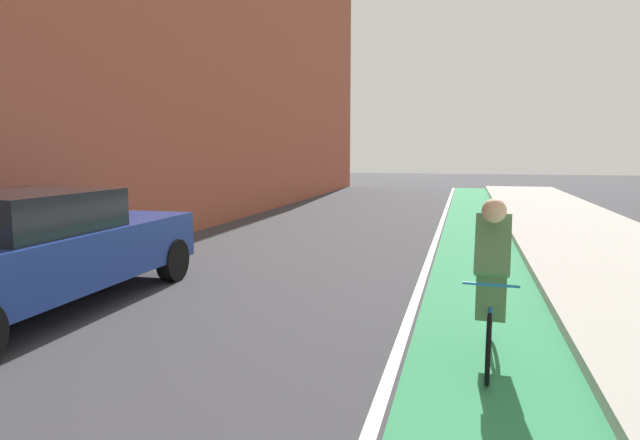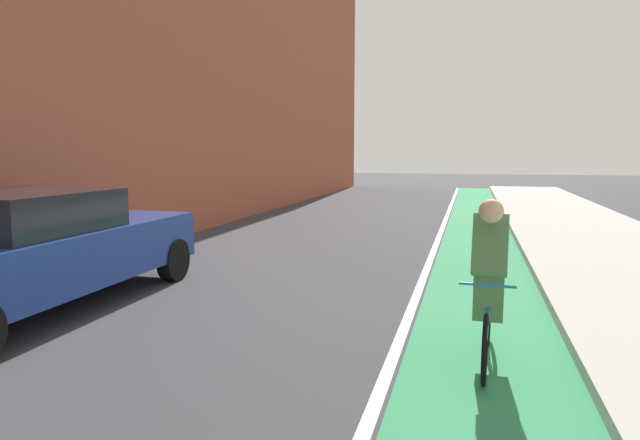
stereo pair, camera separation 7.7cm
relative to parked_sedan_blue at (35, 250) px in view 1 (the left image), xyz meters
name	(u,v)px [view 1 (the left image)]	position (x,y,z in m)	size (l,w,h in m)	color
ground_plane	(333,250)	(2.62, 5.17, -0.79)	(82.78, 82.78, 0.00)	#38383D
bike_lane_paint	(476,241)	(5.50, 7.17, -0.79)	(1.60, 37.63, 0.00)	#2D8451
lane_divider_stripe	(436,239)	(4.60, 7.17, -0.79)	(0.12, 37.63, 0.00)	white
sidewalk_right	(598,242)	(8.02, 7.17, -0.72)	(3.44, 37.63, 0.14)	#A8A59E
building_facade_left	(143,23)	(-2.85, 7.15, 4.48)	(4.15, 37.63, 10.53)	#9E4C38
parked_sedan_blue	(35,250)	(0.00, 0.00, 0.00)	(1.97, 4.81, 1.53)	navy
cyclist_mid	(492,276)	(5.48, -0.30, 0.06)	(0.48, 1.68, 1.59)	black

